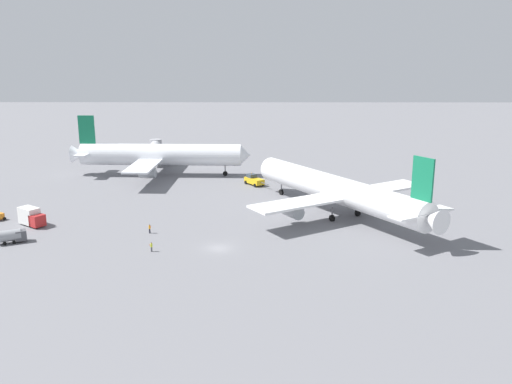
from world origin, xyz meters
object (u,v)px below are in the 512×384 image
ground_crew_ramp_agent_by_cones (151,247)px  airliner_at_gate_left (160,155)px  jet_bridge (155,148)px  airliner_being_pushed (336,190)px  gse_fuel_bowser_stubby (12,236)px  gse_catering_truck_tall (31,217)px  pushback_tug (254,180)px  ground_crew_wing_walker_right (150,229)px

ground_crew_ramp_agent_by_cones → airliner_at_gate_left: bearing=98.8°
airliner_at_gate_left → jet_bridge: (-5.48, 20.87, -1.67)m
airliner_being_pushed → gse_fuel_bowser_stubby: bearing=-163.5°
airliner_being_pushed → gse_catering_truck_tall: size_ratio=7.79×
airliner_at_gate_left → gse_fuel_bowser_stubby: bearing=-106.3°
pushback_tug → ground_crew_wing_walker_right: size_ratio=4.71×
ground_crew_wing_walker_right → airliner_at_gate_left: bearing=98.0°
airliner_at_gate_left → ground_crew_ramp_agent_by_cones: 60.44m
airliner_being_pushed → gse_fuel_bowser_stubby: 61.93m
gse_fuel_bowser_stubby → jet_bridge: size_ratio=0.26×
pushback_tug → gse_catering_truck_tall: (-42.70, -34.25, 0.50)m
jet_bridge → ground_crew_wing_walker_right: bearing=-80.0°
gse_fuel_bowser_stubby → ground_crew_wing_walker_right: 23.80m
airliner_being_pushed → jet_bridge: 76.22m
airliner_at_gate_left → jet_bridge: 21.64m
pushback_tug → airliner_at_gate_left: bearing=156.7°
ground_crew_wing_walker_right → pushback_tug: bearing=64.0°
gse_catering_truck_tall → jet_bridge: jet_bridge is taller
gse_fuel_bowser_stubby → airliner_at_gate_left: bearing=73.7°
jet_bridge → ground_crew_ramp_agent_by_cones: bearing=-79.6°
gse_catering_truck_tall → ground_crew_ramp_agent_by_cones: 29.62m
airliner_being_pushed → pushback_tug: bearing=122.7°
airliner_at_gate_left → pushback_tug: bearing=-23.3°
airliner_being_pushed → gse_catering_truck_tall: (-59.88, -7.53, -3.62)m
gse_catering_truck_tall → jet_bridge: size_ratio=0.31×
airliner_being_pushed → gse_fuel_bowser_stubby: size_ratio=9.20×
airliner_at_gate_left → pushback_tug: airliner_at_gate_left is taller
gse_fuel_bowser_stubby → gse_catering_truck_tall: bearing=93.5°
ground_crew_ramp_agent_by_cones → pushback_tug: bearing=71.0°
ground_crew_ramp_agent_by_cones → ground_crew_wing_walker_right: bearing=103.0°
pushback_tug → ground_crew_wing_walker_right: pushback_tug is taller
airliner_being_pushed → ground_crew_ramp_agent_by_cones: bearing=-147.4°
gse_catering_truck_tall → ground_crew_ramp_agent_by_cones: (26.00, -14.15, -0.91)m
airliner_being_pushed → jet_bridge: airliner_being_pushed is taller
pushback_tug → airliner_being_pushed: bearing=-57.3°
ground_crew_wing_walker_right → jet_bridge: (-12.45, 70.75, 3.14)m
airliner_being_pushed → pushback_tug: 32.04m
gse_catering_truck_tall → jet_bridge: (11.31, 66.26, 2.28)m
gse_catering_truck_tall → airliner_being_pushed: bearing=7.2°
gse_catering_truck_tall → ground_crew_wing_walker_right: bearing=-10.7°
airliner_being_pushed → ground_crew_wing_walker_right: airliner_being_pushed is taller
ground_crew_wing_walker_right → jet_bridge: jet_bridge is taller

